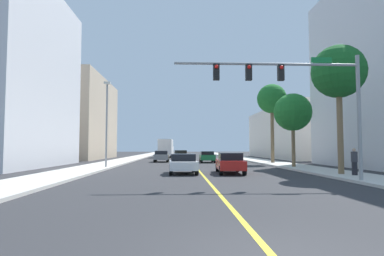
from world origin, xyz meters
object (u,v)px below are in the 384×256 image
(car_red, at_px, (230,163))
(pedestrian, at_px, (354,162))
(palm_near, at_px, (338,73))
(car_green, at_px, (207,157))
(street_lamp, at_px, (107,119))
(car_gray, at_px, (162,156))
(palm_far, at_px, (272,100))
(palm_mid, at_px, (293,113))
(car_yellow, at_px, (180,156))
(delivery_truck, at_px, (166,148))
(car_white, at_px, (183,163))
(car_black, at_px, (180,155))
(traffic_signal_mast, at_px, (298,87))

(car_red, distance_m, pedestrian, 7.88)
(palm_near, bearing_deg, car_green, 110.04)
(street_lamp, height_order, car_gray, street_lamp)
(car_red, bearing_deg, palm_far, 64.69)
(palm_mid, xyz_separation_m, car_gray, (-12.31, 13.06, -4.18))
(street_lamp, xyz_separation_m, car_yellow, (6.53, 14.29, -3.55))
(car_red, xyz_separation_m, delivery_truck, (-5.98, 36.80, 1.00))
(car_white, height_order, car_black, car_black)
(traffic_signal_mast, bearing_deg, street_lamp, 136.36)
(street_lamp, relative_size, car_green, 1.87)
(car_white, distance_m, car_black, 26.69)
(palm_mid, distance_m, car_red, 9.34)
(car_yellow, height_order, car_black, car_yellow)
(car_yellow, xyz_separation_m, car_gray, (-2.41, -1.56, -0.01))
(palm_far, bearing_deg, pedestrian, -89.31)
(street_lamp, bearing_deg, delivery_truck, 82.76)
(palm_mid, bearing_deg, car_red, -140.91)
(car_red, relative_size, car_green, 1.13)
(car_gray, bearing_deg, delivery_truck, 90.39)
(car_gray, xyz_separation_m, pedestrian, (12.92, -21.74, 0.22))
(street_lamp, bearing_deg, traffic_signal_mast, -43.64)
(street_lamp, relative_size, palm_far, 0.84)
(palm_mid, height_order, car_yellow, palm_mid)
(traffic_signal_mast, bearing_deg, car_yellow, 102.85)
(car_gray, relative_size, delivery_truck, 0.43)
(car_black, bearing_deg, car_green, -72.66)
(car_white, xyz_separation_m, delivery_truck, (-2.66, 36.93, 1.03))
(traffic_signal_mast, xyz_separation_m, car_gray, (-8.39, 24.67, -4.24))
(car_red, distance_m, car_white, 3.32)
(palm_mid, bearing_deg, palm_near, -87.86)
(car_white, bearing_deg, car_black, 88.64)
(traffic_signal_mast, relative_size, palm_near, 1.17)
(car_green, height_order, delivery_truck, delivery_truck)
(car_black, bearing_deg, palm_near, -71.65)
(street_lamp, distance_m, palm_near, 18.70)
(palm_mid, distance_m, palm_far, 8.05)
(car_black, xyz_separation_m, delivery_truck, (-2.48, 10.24, 1.02))
(car_green, height_order, car_black, car_black)
(car_gray, height_order, delivery_truck, delivery_truck)
(car_yellow, distance_m, car_green, 4.65)
(palm_mid, relative_size, delivery_truck, 0.73)
(car_green, distance_m, delivery_truck, 21.07)
(car_green, relative_size, delivery_truck, 0.45)
(palm_far, height_order, car_black, palm_far)
(street_lamp, bearing_deg, car_gray, 72.05)
(traffic_signal_mast, relative_size, car_gray, 2.54)
(palm_far, distance_m, car_green, 10.26)
(palm_near, distance_m, palm_far, 15.41)
(street_lamp, distance_m, car_yellow, 16.11)
(palm_near, xyz_separation_m, car_yellow, (-10.19, 22.32, -5.94))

